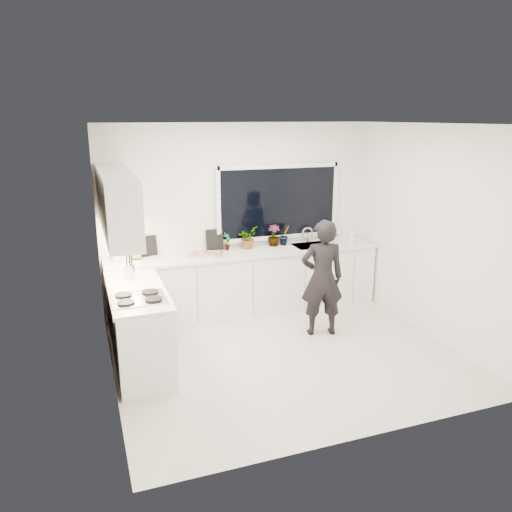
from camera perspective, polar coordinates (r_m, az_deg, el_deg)
name	(u,v)px	position (r m, az deg, el deg)	size (l,w,h in m)	color
floor	(285,354)	(6.18, 3.32, -11.17)	(4.00, 3.50, 0.02)	beige
wall_back	(239,218)	(7.31, -1.90, 4.39)	(4.00, 0.02, 2.70)	white
wall_left	(104,263)	(5.26, -17.03, -0.78)	(0.02, 3.50, 2.70)	white
wall_right	(432,233)	(6.73, 19.50, 2.51)	(0.02, 3.50, 2.70)	white
ceiling	(289,123)	(5.51, 3.77, 14.93)	(4.00, 3.50, 0.02)	white
window	(279,202)	(7.44, 2.59, 6.16)	(1.80, 0.02, 1.00)	black
base_cabinets_back	(247,283)	(7.26, -1.09, -3.12)	(3.92, 0.58, 0.88)	white
base_cabinets_left	(139,328)	(5.92, -13.21, -8.03)	(0.58, 1.60, 0.88)	white
countertop_back	(247,253)	(7.11, -1.08, 0.36)	(3.94, 0.62, 0.04)	silver
countertop_left	(137,290)	(5.75, -13.49, -3.83)	(0.62, 1.60, 0.04)	silver
upper_cabinets	(117,202)	(5.85, -15.65, 5.97)	(0.34, 2.10, 0.70)	white
sink	(313,248)	(7.52, 6.50, 0.87)	(0.58, 0.42, 0.14)	silver
faucet	(307,235)	(7.65, 5.88, 2.39)	(0.03, 0.03, 0.22)	silver
stovetop	(138,298)	(5.41, -13.30, -4.68)	(0.56, 0.48, 0.03)	black
person	(322,278)	(6.49, 7.56, -2.51)	(0.56, 0.37, 1.54)	black
pizza_tray	(205,255)	(6.92, -5.83, 0.15)	(0.46, 0.34, 0.03)	silver
pizza	(205,254)	(6.92, -5.84, 0.28)	(0.42, 0.30, 0.01)	red
watering_can	(328,237)	(7.78, 8.23, 2.18)	(0.14, 0.14, 0.13)	#142EC2
paper_towel_roll	(116,252)	(6.85, -15.71, 0.46)	(0.11, 0.11, 0.26)	white
knife_block	(135,251)	(6.91, -13.62, 0.57)	(0.13, 0.10, 0.22)	olive
utensil_crock	(130,271)	(6.15, -14.24, -1.64)	(0.13, 0.13, 0.16)	silver
picture_frame_large	(149,246)	(7.02, -12.14, 1.15)	(0.22, 0.02, 0.28)	black
picture_frame_small	(215,240)	(7.19, -4.74, 1.88)	(0.25, 0.02, 0.30)	black
herb_plants	(258,237)	(7.30, 0.18, 2.19)	(1.08, 0.38, 0.32)	#26662D
soap_bottles	(351,236)	(7.61, 10.84, 2.23)	(0.15, 0.15, 0.28)	#D8BF66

